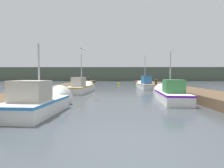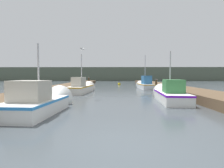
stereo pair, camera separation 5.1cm
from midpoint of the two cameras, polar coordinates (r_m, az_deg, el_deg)
ground_plane at (r=4.37m, az=4.13°, el=-19.73°), size 200.00×200.00×0.00m
dock_left at (r=20.89m, az=-15.41°, el=-1.17°), size 2.90×40.00×0.54m
dock_right at (r=21.04m, az=18.00°, el=-1.18°), size 2.90×40.00×0.54m
distant_shore_ridge at (r=61.58m, az=0.87°, el=3.20°), size 120.00×16.00×4.28m
fishing_boat_0 at (r=8.76m, az=-21.85°, el=-5.37°), size 1.92×4.63×3.56m
fishing_boat_1 at (r=12.42m, az=17.95°, el=-3.06°), size 1.91×5.65×3.64m
fishing_boat_2 at (r=17.62m, az=-9.83°, el=-1.12°), size 1.97×5.86×4.12m
fishing_boat_3 at (r=22.67m, az=10.51°, el=-0.17°), size 1.65×4.92×4.56m
mooring_piling_0 at (r=21.53m, az=14.11°, el=-0.09°), size 0.28×0.28×1.25m
mooring_piling_1 at (r=29.06m, az=-7.73°, el=0.85°), size 0.29×0.29×1.41m
channel_buoy at (r=31.29m, az=2.24°, el=-0.02°), size 0.51×0.51×1.01m
seagull_lead at (r=12.88m, az=-9.54°, el=11.19°), size 0.36×0.54×0.12m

